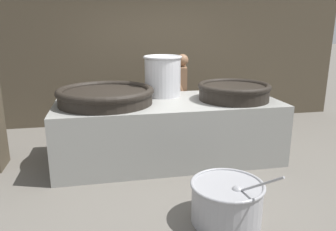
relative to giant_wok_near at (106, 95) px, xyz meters
The scene contains 8 objects.
ground_plane 1.37m from the giant_wok_near, ahead, with size 60.00×60.00×0.00m, color #666059.
back_wall 2.54m from the giant_wok_near, 67.28° to the left, with size 8.46×0.24×3.96m, color #4C4233.
hearth_platform 1.08m from the giant_wok_near, ahead, with size 3.30×1.40×0.90m.
giant_wok_near is the anchor object (origin of this frame).
giant_wok_far 1.90m from the giant_wok_near, ahead, with size 1.09×1.09×0.25m.
stock_pot 1.00m from the giant_wok_near, 23.27° to the left, with size 0.60×0.60×0.63m.
cook 1.69m from the giant_wok_near, 35.90° to the left, with size 0.40×0.59×1.51m.
prep_bowl_vegetables 2.29m from the giant_wok_near, 57.24° to the right, with size 0.77×0.93×0.73m.
Camera 1 is at (-0.94, -4.67, 1.98)m, focal length 35.00 mm.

